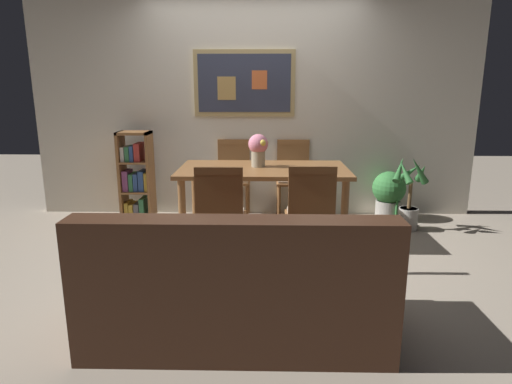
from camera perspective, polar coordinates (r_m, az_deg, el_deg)
name	(u,v)px	position (r m, az deg, el deg)	size (l,w,h in m)	color
ground_plane	(251,253)	(4.13, -0.62, -7.97)	(12.00, 12.00, 0.00)	tan
wall_back_with_painting	(255,105)	(5.24, -0.19, 11.25)	(5.20, 0.14, 2.60)	silver
dining_table	(263,176)	(4.36, 0.97, 2.05)	(1.67, 0.91, 0.74)	brown
dining_chair_near_right	(310,208)	(3.65, 7.10, -2.13)	(0.40, 0.41, 0.91)	brown
dining_chair_far_right	(293,172)	(5.16, 4.88, 2.58)	(0.40, 0.41, 0.91)	brown
dining_chair_far_left	(233,172)	(5.19, -2.96, 2.67)	(0.40, 0.41, 0.91)	brown
dining_chair_near_left	(221,209)	(3.60, -4.65, -2.27)	(0.40, 0.41, 0.91)	brown
leather_couch	(237,290)	(2.74, -2.55, -12.61)	(1.80, 0.84, 0.84)	#472819
bookshelf	(137,179)	(5.22, -15.32, 1.62)	(0.36, 0.28, 1.03)	brown
potted_ivy	(389,193)	(5.32, 16.93, -0.17)	(0.38, 0.38, 0.57)	#B2ADA3
potted_palm	(409,197)	(4.97, 19.37, -0.64)	(0.38, 0.39, 0.83)	#B2ADA3
flower_vase	(258,148)	(4.37, 0.30, 5.78)	(0.20, 0.20, 0.33)	tan
tv_remote	(308,168)	(4.30, 6.81, 3.15)	(0.16, 0.10, 0.02)	black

